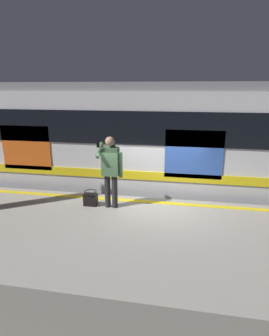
% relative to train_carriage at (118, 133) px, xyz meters
% --- Properties ---
extents(ground_plane, '(26.08, 26.08, 0.00)m').
position_rel_train_carriage_xyz_m(ground_plane, '(-1.43, 1.83, -2.50)').
color(ground_plane, '#4C4742').
extents(platform, '(17.39, 3.77, 1.09)m').
position_rel_train_carriage_xyz_m(platform, '(-1.43, 3.72, -1.96)').
color(platform, '#9E998E').
rests_on(platform, ground).
extents(safety_line, '(17.04, 0.16, 0.01)m').
position_rel_train_carriage_xyz_m(safety_line, '(-1.43, 2.13, -1.41)').
color(safety_line, yellow).
rests_on(safety_line, platform).
extents(track_rail_near, '(22.60, 0.08, 0.16)m').
position_rel_train_carriage_xyz_m(track_rail_near, '(-1.43, 0.71, -2.42)').
color(track_rail_near, slate).
rests_on(track_rail_near, ground).
extents(track_rail_far, '(22.60, 0.08, 0.16)m').
position_rel_train_carriage_xyz_m(track_rail_far, '(-1.43, -0.72, -2.42)').
color(track_rail_far, slate).
rests_on(track_rail_far, ground).
extents(train_carriage, '(13.69, 3.06, 3.93)m').
position_rel_train_carriage_xyz_m(train_carriage, '(0.00, 0.00, 0.00)').
color(train_carriage, silver).
rests_on(train_carriage, ground).
extents(passenger, '(0.57, 0.55, 1.76)m').
position_rel_train_carriage_xyz_m(passenger, '(-0.43, 2.58, -0.37)').
color(passenger, '#262628').
rests_on(passenger, platform).
extents(handbag, '(0.34, 0.31, 0.38)m').
position_rel_train_carriage_xyz_m(handbag, '(0.11, 2.60, -1.24)').
color(handbag, black).
rests_on(handbag, platform).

